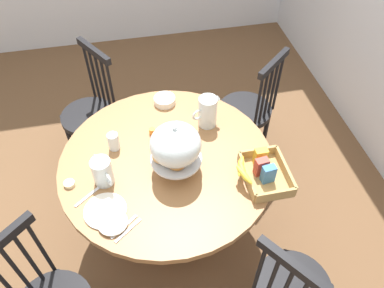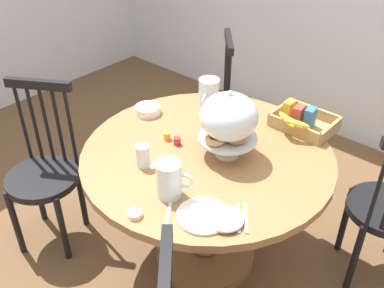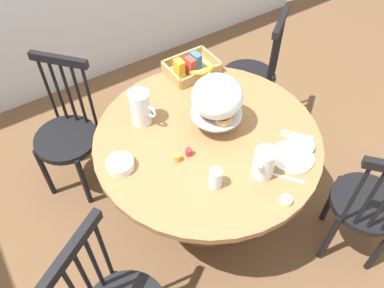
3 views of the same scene
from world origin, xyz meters
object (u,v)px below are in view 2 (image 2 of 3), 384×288
Objects in this scene: windsor_chair_by_cabinet at (44,175)px; drinking_glass at (143,156)px; pastry_stand_with_dome at (229,119)px; milk_pitcher at (169,181)px; china_plate_small at (225,219)px; butter_dish at (135,214)px; dining_table at (207,184)px; china_plate_large at (203,216)px; cereal_basket at (301,120)px; cereal_bowl at (148,110)px; orange_juice_pitcher at (209,98)px; windsor_chair_near_window at (206,110)px.

windsor_chair_by_cabinet is 8.86× the size of drinking_glass.
milk_pitcher is at bearing -90.14° from pastry_stand_with_dome.
china_plate_small and butter_dish have the same top height.
dining_table is 0.46m from milk_pitcher.
cereal_basket is at bearing 93.63° from china_plate_large.
china_plate_small is 1.07× the size of cereal_bowl.
pastry_stand_with_dome is 1.69× the size of orange_juice_pitcher.
pastry_stand_with_dome reaches higher than cereal_basket.
windsor_chair_by_cabinet is 4.79× the size of orange_juice_pitcher.
windsor_chair_near_window is 0.66m from orange_juice_pitcher.
windsor_chair_by_cabinet reaches higher than drinking_glass.
pastry_stand_with_dome is at bearing -37.81° from orange_juice_pitcher.
windsor_chair_near_window is at bearing 99.16° from cereal_bowl.
butter_dish is at bearing -91.31° from pastry_stand_with_dome.
china_plate_small is 0.52m from drinking_glass.
dining_table is 1.26× the size of windsor_chair_by_cabinet.
butter_dish is at bearing -47.50° from cereal_bowl.
orange_juice_pitcher is at bearing 128.30° from china_plate_large.
milk_pitcher reaches higher than drinking_glass.
cereal_basket is at bearing 99.51° from china_plate_small.
pastry_stand_with_dome is 0.50m from china_plate_small.
milk_pitcher is (0.67, -1.06, 0.36)m from windsor_chair_near_window.
cereal_bowl is (-0.57, 0.02, -0.17)m from pastry_stand_with_dome.
butter_dish is at bearing -82.47° from dining_table.
cereal_bowl is (-0.77, 0.43, 0.02)m from china_plate_large.
drinking_glass is (-0.15, -0.28, 0.26)m from dining_table.
cereal_basket is at bearing 31.06° from cereal_bowl.
dining_table is 1.26× the size of windsor_chair_near_window.
pastry_stand_with_dome is 2.29× the size of china_plate_small.
china_plate_small is (0.28, -0.37, -0.18)m from pastry_stand_with_dome.
china_plate_large is at bearing -10.18° from drinking_glass.
dining_table is 3.58× the size of pastry_stand_with_dome.
drinking_glass is (0.64, 0.18, 0.34)m from windsor_chair_by_cabinet.
cereal_basket is 5.27× the size of butter_dish.
pastry_stand_with_dome reaches higher than orange_juice_pitcher.
cereal_bowl is at bearing -137.21° from orange_juice_pitcher.
pastry_stand_with_dome is 5.73× the size of butter_dish.
china_plate_large is at bearing -52.23° from dining_table.
butter_dish is (0.31, -0.84, -0.08)m from orange_juice_pitcher.
china_plate_large is at bearing -86.37° from cereal_basket.
drinking_glass is at bearing 130.80° from butter_dish.
orange_juice_pitcher is 1.45× the size of cereal_bowl.
drinking_glass is (-0.38, -0.78, 0.01)m from cereal_basket.
drinking_glass is (0.09, -0.58, -0.04)m from orange_juice_pitcher.
cereal_bowl is at bearing -80.84° from windsor_chair_near_window.
cereal_basket is 2.87× the size of drinking_glass.
cereal_bowl is 0.82m from butter_dish.
milk_pitcher reaches higher than cereal_basket.
china_plate_large is (0.19, -0.41, -0.19)m from pastry_stand_with_dome.
windsor_chair_by_cabinet reaches higher than cereal_bowl.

